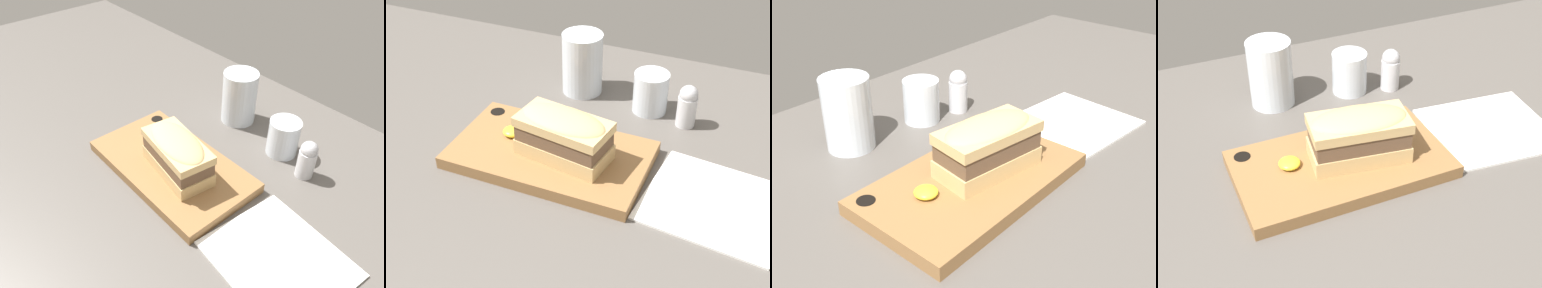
# 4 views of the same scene
# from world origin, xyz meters

# --- Properties ---
(dining_table) EXTENTS (1.89, 0.92, 0.02)m
(dining_table) POSITION_xyz_m (0.00, 0.00, 0.01)
(dining_table) COLOR #56514C
(dining_table) RESTS_ON ground
(serving_board) EXTENTS (0.32, 0.18, 0.02)m
(serving_board) POSITION_xyz_m (0.04, 0.03, 0.03)
(serving_board) COLOR olive
(serving_board) RESTS_ON dining_table
(sandwich) EXTENTS (0.15, 0.09, 0.08)m
(sandwich) POSITION_xyz_m (0.07, 0.02, 0.08)
(sandwich) COLOR tan
(sandwich) RESTS_ON serving_board
(mustard_dollop) EXTENTS (0.03, 0.03, 0.01)m
(mustard_dollop) POSITION_xyz_m (-0.03, 0.04, 0.05)
(mustard_dollop) COLOR yellow
(mustard_dollop) RESTS_ON serving_board
(water_glass) EXTENTS (0.08, 0.08, 0.12)m
(water_glass) POSITION_xyz_m (0.01, 0.26, 0.07)
(water_glass) COLOR silver
(water_glass) RESTS_ON dining_table
(wine_glass) EXTENTS (0.06, 0.06, 0.08)m
(wine_glass) POSITION_xyz_m (0.15, 0.24, 0.05)
(wine_glass) COLOR silver
(wine_glass) RESTS_ON dining_table
(napkin) EXTENTS (0.22, 0.20, 0.00)m
(napkin) POSITION_xyz_m (0.31, 0.03, 0.02)
(napkin) COLOR white
(napkin) RESTS_ON dining_table
(salt_shaker) EXTENTS (0.03, 0.03, 0.08)m
(salt_shaker) POSITION_xyz_m (0.22, 0.22, 0.06)
(salt_shaker) COLOR silver
(salt_shaker) RESTS_ON dining_table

